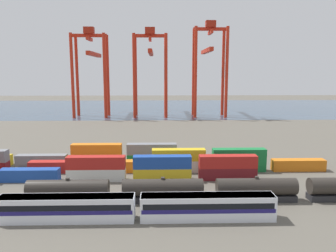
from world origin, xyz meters
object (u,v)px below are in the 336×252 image
(shipping_container_21, at_px, (97,160))
(shipping_container_13, at_px, (179,166))
(freight_tank_row, at_px, (256,189))
(passenger_train, at_px, (138,207))
(gantry_crane_central, at_px, (150,63))
(shipping_container_17, at_px, (298,165))
(gantry_crane_west, at_px, (91,63))
(shipping_container_23, at_px, (152,159))
(gantry_crane_east, at_px, (209,60))

(shipping_container_21, bearing_deg, shipping_container_13, -17.01)
(freight_tank_row, height_order, shipping_container_13, freight_tank_row)
(passenger_train, relative_size, freight_tank_row, 0.53)
(freight_tank_row, xyz_separation_m, gantry_crane_central, (-21.32, 116.33, 24.86))
(shipping_container_17, relative_size, gantry_crane_central, 0.28)
(gantry_crane_west, bearing_deg, shipping_container_23, -70.67)
(freight_tank_row, relative_size, gantry_crane_east, 1.69)
(passenger_train, xyz_separation_m, shipping_container_21, (-11.86, 31.14, -0.84))
(shipping_container_17, bearing_deg, gantry_crane_east, 93.86)
(shipping_container_17, xyz_separation_m, gantry_crane_central, (-36.29, 98.42, 25.65))
(shipping_container_23, bearing_deg, freight_tank_row, -51.74)
(shipping_container_13, bearing_deg, shipping_container_17, 0.00)
(shipping_container_17, distance_m, gantry_crane_west, 120.58)
(shipping_container_17, height_order, gantry_crane_west, gantry_crane_west)
(freight_tank_row, height_order, gantry_crane_west, gantry_crane_west)
(shipping_container_17, xyz_separation_m, gantry_crane_east, (-6.59, 97.74, 27.01))
(passenger_train, height_order, shipping_container_23, passenger_train)
(shipping_container_21, bearing_deg, gantry_crane_central, 83.25)
(gantry_crane_central, relative_size, gantry_crane_east, 0.93)
(freight_tank_row, bearing_deg, shipping_container_17, 50.11)
(freight_tank_row, height_order, shipping_container_17, freight_tank_row)
(freight_tank_row, height_order, gantry_crane_central, gantry_crane_central)
(gantry_crane_west, height_order, gantry_crane_central, gantry_crane_west)
(shipping_container_23, xyz_separation_m, gantry_crane_central, (-2.47, 92.42, 25.65))
(shipping_container_23, distance_m, gantry_crane_central, 95.95)
(shipping_container_21, distance_m, shipping_container_23, 13.40)
(freight_tank_row, bearing_deg, gantry_crane_central, 100.39)
(shipping_container_13, relative_size, gantry_crane_central, 0.28)
(passenger_train, height_order, freight_tank_row, freight_tank_row)
(gantry_crane_west, bearing_deg, passenger_train, -76.00)
(shipping_container_21, xyz_separation_m, gantry_crane_central, (10.93, 92.42, 25.65))
(shipping_container_21, relative_size, shipping_container_23, 1.00)
(shipping_container_13, height_order, shipping_container_17, same)
(freight_tank_row, relative_size, gantry_crane_west, 1.82)
(passenger_train, relative_size, gantry_crane_west, 0.96)
(shipping_container_21, relative_size, gantry_crane_east, 0.26)
(freight_tank_row, relative_size, shipping_container_21, 6.59)
(shipping_container_23, bearing_deg, gantry_crane_west, 109.33)
(shipping_container_23, relative_size, gantry_crane_west, 0.28)
(gantry_crane_central, bearing_deg, shipping_container_21, -96.75)
(shipping_container_13, bearing_deg, freight_tank_row, -54.75)
(passenger_train, bearing_deg, freight_tank_row, 19.54)
(gantry_crane_central, bearing_deg, shipping_container_13, -84.97)
(freight_tank_row, xyz_separation_m, gantry_crane_west, (-51.02, 115.61, 24.50))
(shipping_container_17, xyz_separation_m, gantry_crane_west, (-65.98, 97.69, 25.30))
(freight_tank_row, height_order, shipping_container_21, freight_tank_row)
(freight_tank_row, distance_m, gantry_crane_central, 120.85)
(passenger_train, xyz_separation_m, freight_tank_row, (20.39, 7.24, -0.05))
(shipping_container_17, distance_m, gantry_crane_central, 107.98)
(passenger_train, height_order, shipping_container_13, passenger_train)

